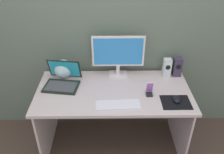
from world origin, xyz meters
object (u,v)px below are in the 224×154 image
object	(u,v)px
speaker_near_monitor	(167,67)
phone_in_dock	(149,90)
monitor	(118,54)
fishbowl	(63,69)
speaker_right	(177,67)
keyboard_external	(118,105)
laptop	(62,80)
mouse	(177,99)

from	to	relation	value
speaker_near_monitor	phone_in_dock	distance (m)	0.39
speaker_near_monitor	monitor	bearing A→B (deg)	179.04
monitor	fishbowl	xyz separation A→B (m)	(-0.54, -0.02, -0.15)
speaker_near_monitor	speaker_right	bearing A→B (deg)	0.00
fishbowl	keyboard_external	size ratio (longest dim) A/B	0.49
monitor	speaker_near_monitor	xyz separation A→B (m)	(0.49, -0.01, -0.15)
fishbowl	phone_in_dock	xyz separation A→B (m)	(0.81, -0.32, -0.04)
laptop	keyboard_external	size ratio (longest dim) A/B	0.93
speaker_near_monitor	fishbowl	distance (m)	1.02
monitor	mouse	xyz separation A→B (m)	(0.49, -0.43, -0.22)
monitor	speaker_near_monitor	size ratio (longest dim) A/B	2.78
keyboard_external	phone_in_dock	size ratio (longest dim) A/B	2.74
speaker_right	laptop	world-z (taller)	laptop
monitor	speaker_right	size ratio (longest dim) A/B	2.62
fishbowl	mouse	size ratio (longest dim) A/B	1.84
monitor	fishbowl	distance (m)	0.56
phone_in_dock	laptop	bearing A→B (deg)	167.77
speaker_right	fishbowl	size ratio (longest dim) A/B	1.05
speaker_right	keyboard_external	bearing A→B (deg)	-142.11
speaker_near_monitor	phone_in_dock	bearing A→B (deg)	-123.63
speaker_near_monitor	mouse	world-z (taller)	speaker_near_monitor
fishbowl	keyboard_external	xyz separation A→B (m)	(0.52, -0.46, -0.08)
mouse	monitor	bearing A→B (deg)	150.35
speaker_near_monitor	mouse	size ratio (longest dim) A/B	1.81
speaker_near_monitor	laptop	world-z (taller)	laptop
laptop	fishbowl	xyz separation A→B (m)	(-0.01, 0.14, 0.04)
laptop	fishbowl	world-z (taller)	laptop
laptop	keyboard_external	xyz separation A→B (m)	(0.51, -0.31, -0.04)
laptop	keyboard_external	bearing A→B (deg)	-31.46
speaker_right	laptop	xyz separation A→B (m)	(-1.12, -0.15, -0.05)
laptop	mouse	bearing A→B (deg)	-14.62
fishbowl	keyboard_external	distance (m)	0.70
monitor	mouse	bearing A→B (deg)	-40.97
speaker_right	fishbowl	bearing A→B (deg)	-179.47
speaker_right	laptop	distance (m)	1.13
speaker_right	phone_in_dock	distance (m)	0.46
speaker_near_monitor	mouse	distance (m)	0.43
speaker_right	keyboard_external	xyz separation A→B (m)	(-0.60, -0.47, -0.09)
monitor	phone_in_dock	xyz separation A→B (m)	(0.27, -0.33, -0.19)
keyboard_external	speaker_right	bearing A→B (deg)	34.84
mouse	speaker_near_monitor	bearing A→B (deg)	102.29
laptop	phone_in_dock	xyz separation A→B (m)	(0.80, -0.17, 0.00)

